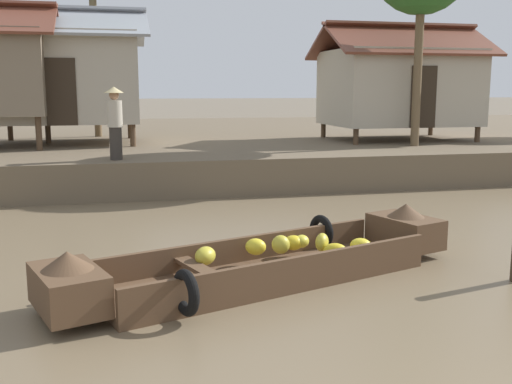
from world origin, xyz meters
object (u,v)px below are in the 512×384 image
Objects in this scene: banana_boat at (267,261)px; vendor_person at (115,119)px; stilt_house_right at (399,86)px; stilt_house_mid_right at (65,76)px.

vendor_person reaches higher than banana_boat.
vendor_person is (-8.82, -3.72, -0.79)m from stilt_house_right.
stilt_house_mid_right is 0.95× the size of stilt_house_right.
banana_boat is at bearing -74.12° from stilt_house_mid_right.
banana_boat is 1.20× the size of stilt_house_mid_right.
stilt_house_mid_right reaches higher than stilt_house_right.
stilt_house_right is at bearing 56.36° from banana_boat.
vendor_person is at bearing -73.61° from stilt_house_mid_right.
stilt_house_mid_right reaches higher than vendor_person.
banana_boat is 3.48× the size of vendor_person.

